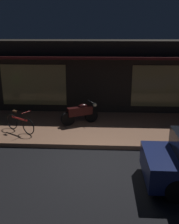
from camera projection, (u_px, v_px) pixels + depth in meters
ground_plane at (95, 163)px, 8.28m from camera, size 60.00×60.00×0.00m
sidewalk_slab at (97, 127)px, 11.12m from camera, size 18.00×4.00×0.15m
storefront_building at (99, 75)px, 13.83m from camera, size 18.00×3.30×3.60m
motorcycle at (80, 113)px, 11.21m from camera, size 1.56×0.94×0.97m
bicycle_parked at (20, 123)px, 10.34m from camera, size 1.42×0.93×0.91m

